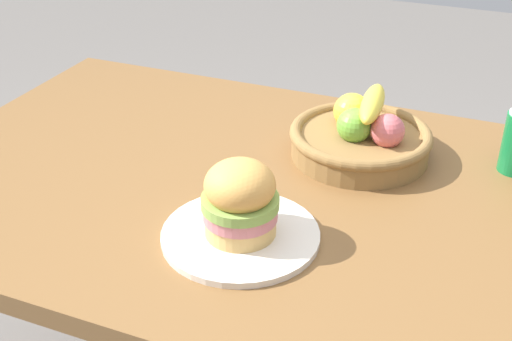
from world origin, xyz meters
name	(u,v)px	position (x,y,z in m)	size (l,w,h in m)	color
dining_table	(259,226)	(0.00, 0.00, 0.65)	(1.40, 0.90, 0.75)	brown
plate	(241,235)	(0.04, -0.18, 0.76)	(0.27, 0.27, 0.01)	silver
sandwich	(240,199)	(0.04, -0.18, 0.83)	(0.13, 0.13, 0.13)	#DBAD60
fruit_basket	(361,136)	(0.15, 0.18, 0.79)	(0.29, 0.29, 0.14)	olive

